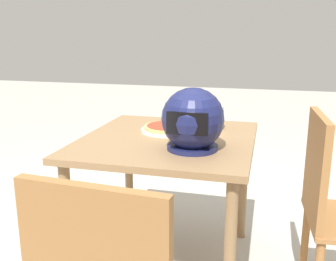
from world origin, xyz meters
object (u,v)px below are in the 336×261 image
object	(u,v)px
dining_table	(168,156)
chair_side	(336,206)
motorcycle_helmet	(193,120)
drinking_glass	(217,118)
pizza	(169,127)

from	to	relation	value
dining_table	chair_side	size ratio (longest dim) A/B	1.02
dining_table	motorcycle_helmet	xyz separation A→B (m)	(-0.16, 0.17, 0.23)
dining_table	drinking_glass	bearing A→B (deg)	-133.52
pizza	motorcycle_helmet	size ratio (longest dim) A/B	0.92
chair_side	dining_table	bearing A→B (deg)	-11.40
pizza	chair_side	distance (m)	0.89
motorcycle_helmet	drinking_glass	size ratio (longest dim) A/B	2.19
pizza	chair_side	size ratio (longest dim) A/B	0.29
motorcycle_helmet	pizza	bearing A→B (deg)	-58.22
dining_table	pizza	world-z (taller)	pizza
pizza	chair_side	xyz separation A→B (m)	(-0.81, 0.29, -0.23)
dining_table	chair_side	bearing A→B (deg)	168.60
motorcycle_helmet	drinking_glass	xyz separation A→B (m)	(-0.06, -0.39, -0.07)
pizza	dining_table	bearing A→B (deg)	101.84
dining_table	drinking_glass	world-z (taller)	drinking_glass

